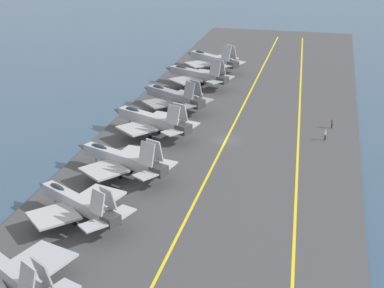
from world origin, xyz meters
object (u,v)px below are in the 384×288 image
object	(u,v)px
parked_jet_third	(121,159)
crew_white_vest	(325,135)
parked_jet_fifth	(173,96)
parked_jet_sixth	(196,74)
parked_jet_nearest	(7,272)
parked_jet_fourth	(151,120)
parked_jet_seventh	(212,59)
parked_jet_second	(77,203)
crew_brown_vest	(332,123)

from	to	relation	value
parked_jet_third	crew_white_vest	xyz separation A→B (m)	(20.59, -28.02, -1.54)
parked_jet_fifth	parked_jet_sixth	size ratio (longest dim) A/B	0.94
parked_jet_nearest	parked_jet_third	distance (m)	29.23
parked_jet_fourth	parked_jet_seventh	xyz separation A→B (m)	(44.61, -1.27, -0.15)
parked_jet_second	crew_white_vest	bearing A→B (deg)	-39.91
crew_brown_vest	crew_white_vest	size ratio (longest dim) A/B	1.01
parked_jet_fifth	crew_brown_vest	xyz separation A→B (m)	(-3.72, -29.72, -1.57)
parked_jet_nearest	crew_white_vest	xyz separation A→B (m)	(49.79, -29.25, -1.59)
parked_jet_nearest	parked_jet_second	xyz separation A→B (m)	(15.44, -0.52, -0.17)
parked_jet_sixth	crew_brown_vest	size ratio (longest dim) A/B	9.37
parked_jet_fifth	parked_jet_sixth	bearing A→B (deg)	-3.11
parked_jet_third	parked_jet_sixth	xyz separation A→B (m)	(46.66, -0.17, 0.06)
parked_jet_fourth	parked_jet_sixth	world-z (taller)	parked_jet_fourth
parked_jet_nearest	crew_brown_vest	world-z (taller)	parked_jet_nearest
parked_jet_third	parked_jet_fourth	world-z (taller)	parked_jet_fourth
parked_jet_nearest	crew_brown_vest	xyz separation A→B (m)	(55.99, -30.24, -1.58)
parked_jet_third	crew_brown_vest	bearing A→B (deg)	-47.29
crew_white_vest	parked_jet_fifth	bearing A→B (deg)	70.95
parked_jet_second	parked_jet_fourth	bearing A→B (deg)	-0.16
parked_jet_sixth	crew_brown_vest	bearing A→B (deg)	-124.56
parked_jet_sixth	parked_jet_second	bearing A→B (deg)	179.16
parked_jet_seventh	parked_jet_nearest	bearing A→B (deg)	178.81
parked_jet_fifth	crew_brown_vest	size ratio (longest dim) A/B	8.76
parked_jet_seventh	parked_jet_fourth	bearing A→B (deg)	178.37
parked_jet_nearest	parked_jet_third	world-z (taller)	parked_jet_third
parked_jet_fourth	parked_jet_seventh	distance (m)	44.63
parked_jet_third	crew_white_vest	bearing A→B (deg)	-53.70
parked_jet_second	parked_jet_third	xyz separation A→B (m)	(13.76, -0.71, 0.12)
parked_jet_nearest	parked_jet_seventh	distance (m)	90.11
parked_jet_second	crew_white_vest	distance (m)	44.80
parked_jet_fourth	crew_brown_vest	size ratio (longest dim) A/B	9.48
parked_jet_fourth	parked_jet_nearest	bearing A→B (deg)	179.24
parked_jet_third	parked_jet_nearest	bearing A→B (deg)	177.60
parked_jet_third	parked_jet_seventh	bearing A→B (deg)	-0.61
crew_white_vest	parked_jet_seventh	bearing A→B (deg)	34.19
parked_jet_nearest	crew_brown_vest	bearing A→B (deg)	-28.37
parked_jet_nearest	parked_jet_third	xyz separation A→B (m)	(29.21, -1.22, -0.05)
parked_jet_sixth	parked_jet_fifth	bearing A→B (deg)	176.89
parked_jet_nearest	parked_jet_seventh	size ratio (longest dim) A/B	0.99
parked_jet_fourth	parked_jet_sixth	distance (m)	30.39
parked_jet_fourth	parked_jet_seventh	bearing A→B (deg)	-1.63
parked_jet_sixth	parked_jet_third	bearing A→B (deg)	179.79
parked_jet_sixth	parked_jet_seventh	world-z (taller)	parked_jet_seventh
parked_jet_third	crew_white_vest	distance (m)	34.81
crew_brown_vest	parked_jet_nearest	bearing A→B (deg)	151.63
parked_jet_fifth	parked_jet_seventh	world-z (taller)	parked_jet_seventh
parked_jet_fourth	parked_jet_seventh	size ratio (longest dim) A/B	1.05
parked_jet_nearest	parked_jet_sixth	size ratio (longest dim) A/B	0.95
parked_jet_fifth	crew_white_vest	size ratio (longest dim) A/B	8.83
parked_jet_fifth	parked_jet_nearest	bearing A→B (deg)	179.50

